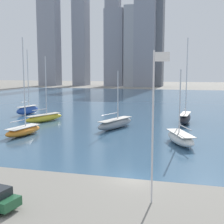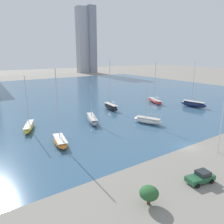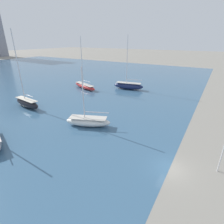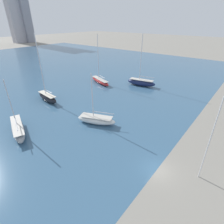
% 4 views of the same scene
% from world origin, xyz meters
% --- Properties ---
extents(ground_plane, '(500.00, 500.00, 0.00)m').
position_xyz_m(ground_plane, '(0.00, 0.00, 0.00)').
color(ground_plane, gray).
extents(harbor_water, '(180.00, 140.00, 0.00)m').
position_xyz_m(harbor_water, '(0.00, 70.00, 0.00)').
color(harbor_water, '#385B7A').
rests_on(harbor_water, ground_plane).
extents(flag_pole, '(1.24, 0.14, 11.96)m').
position_xyz_m(flag_pole, '(2.53, -5.00, 6.47)').
color(flag_pole, silver).
rests_on(flag_pole, ground_plane).
extents(yard_shrub, '(2.42, 2.42, 2.43)m').
position_xyz_m(yard_shrub, '(-18.64, -8.45, 1.56)').
color(yard_shrub, '#4C3823').
rests_on(yard_shrub, ground_plane).
extents(sailboat_gray, '(5.48, 10.40, 10.32)m').
position_xyz_m(sailboat_gray, '(-8.02, 24.94, 0.93)').
color(sailboat_gray, gray).
rests_on(sailboat_gray, harbor_water).
extents(sailboat_yellow, '(5.28, 9.54, 13.16)m').
position_xyz_m(sailboat_yellow, '(-23.85, 28.37, 0.87)').
color(sailboat_yellow, yellow).
rests_on(sailboat_yellow, harbor_water).
extents(sailboat_white, '(5.44, 8.46, 10.55)m').
position_xyz_m(sailboat_white, '(3.82, 15.66, 0.90)').
color(sailboat_white, white).
rests_on(sailboat_white, harbor_water).
extents(sailboat_black, '(2.68, 8.57, 16.59)m').
position_xyz_m(sailboat_black, '(3.92, 33.54, 1.14)').
color(sailboat_black, black).
rests_on(sailboat_black, harbor_water).
extents(sailboat_orange, '(3.73, 8.00, 15.53)m').
position_xyz_m(sailboat_orange, '(-20.87, 15.30, 0.88)').
color(sailboat_orange, orange).
rests_on(sailboat_orange, harbor_water).
extents(sailboat_navy, '(4.20, 9.58, 15.78)m').
position_xyz_m(sailboat_navy, '(30.26, 20.61, 1.12)').
color(sailboat_navy, '#19234C').
rests_on(sailboat_navy, harbor_water).
extents(sailboat_red, '(5.39, 10.90, 15.39)m').
position_xyz_m(sailboat_red, '(23.58, 32.68, 0.89)').
color(sailboat_red, '#B72828').
rests_on(sailboat_red, harbor_water).
extents(parked_pickup_green, '(4.52, 2.70, 1.70)m').
position_xyz_m(parked_pickup_green, '(-9.02, -9.15, 0.83)').
color(parked_pickup_green, '#235B38').
rests_on(parked_pickup_green, ground_plane).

